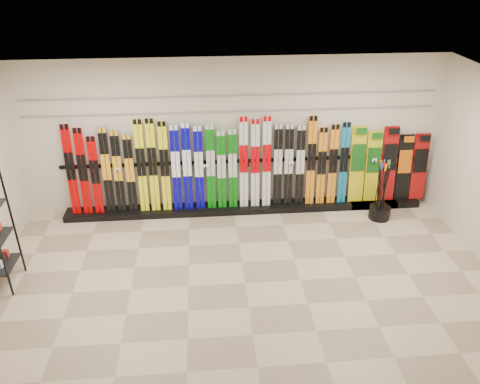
{
  "coord_description": "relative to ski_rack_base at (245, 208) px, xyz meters",
  "views": [
    {
      "loc": [
        -0.58,
        -5.81,
        4.72
      ],
      "look_at": [
        0.01,
        1.0,
        1.1
      ],
      "focal_mm": 35.0,
      "sensor_mm": 36.0,
      "label": 1
    }
  ],
  "objects": [
    {
      "name": "ski_poles",
      "position": [
        2.55,
        -0.52,
        0.55
      ],
      "size": [
        0.31,
        0.33,
        1.18
      ],
      "color": "black",
      "rests_on": "pole_bin"
    },
    {
      "name": "pole_bin",
      "position": [
        2.57,
        -0.52,
        0.07
      ],
      "size": [
        0.4,
        0.4,
        0.25
      ],
      "primitive_type": "cylinder",
      "color": "black",
      "rests_on": "floor"
    },
    {
      "name": "slatwall_rail_1",
      "position": [
        -0.22,
        0.2,
        2.24
      ],
      "size": [
        7.6,
        0.02,
        0.03
      ],
      "primitive_type": "cube",
      "color": "gray",
      "rests_on": "back_wall"
    },
    {
      "name": "ski_rack_base",
      "position": [
        0.0,
        0.0,
        0.0
      ],
      "size": [
        8.0,
        0.4,
        0.12
      ],
      "primitive_type": "cube",
      "color": "black",
      "rests_on": "floor"
    },
    {
      "name": "floor",
      "position": [
        -0.22,
        -2.28,
        -0.06
      ],
      "size": [
        8.0,
        8.0,
        0.0
      ],
      "primitive_type": "plane",
      "color": "gray",
      "rests_on": "ground"
    },
    {
      "name": "snowboards",
      "position": [
        2.85,
        0.07,
        0.78
      ],
      "size": [
        1.58,
        0.24,
        1.53
      ],
      "color": "gold",
      "rests_on": "ski_rack_base"
    },
    {
      "name": "ceiling",
      "position": [
        -0.22,
        -2.28,
        2.94
      ],
      "size": [
        8.0,
        8.0,
        0.0
      ],
      "primitive_type": "plane",
      "rotation": [
        3.14,
        0.0,
        0.0
      ],
      "color": "silver",
      "rests_on": "back_wall"
    },
    {
      "name": "slatwall_rail_0",
      "position": [
        -0.22,
        0.2,
        1.94
      ],
      "size": [
        7.6,
        0.02,
        0.03
      ],
      "primitive_type": "cube",
      "color": "gray",
      "rests_on": "back_wall"
    },
    {
      "name": "skis",
      "position": [
        -0.68,
        0.03,
        0.9
      ],
      "size": [
        5.38,
        0.19,
        1.82
      ],
      "color": "#BF0001",
      "rests_on": "ski_rack_base"
    },
    {
      "name": "back_wall",
      "position": [
        -0.22,
        0.22,
        1.44
      ],
      "size": [
        8.0,
        0.0,
        8.0
      ],
      "primitive_type": "plane",
      "rotation": [
        1.57,
        0.0,
        0.0
      ],
      "color": "beige",
      "rests_on": "floor"
    }
  ]
}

